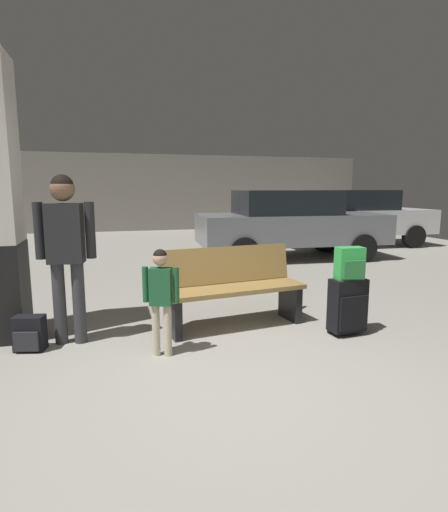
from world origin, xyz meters
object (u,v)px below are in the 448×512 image
(suitcase, at_px, (348,305))
(parked_car_side, at_px, (353,216))
(backpack_dark_floor, at_px, (29,334))
(child, at_px, (161,291))
(parked_car_near, at_px, (290,222))
(bench, at_px, (232,287))
(backpack_bright, at_px, (350,264))
(adult, at_px, (65,241))

(suitcase, relative_size, parked_car_side, 0.15)
(backpack_dark_floor, bearing_deg, suitcase, -7.56)
(child, distance_m, backpack_dark_floor, 1.38)
(suitcase, distance_m, child, 2.00)
(parked_car_side, xyz_separation_m, parked_car_near, (-2.54, -1.47, 0.00))
(bench, distance_m, child, 1.11)
(parked_car_near, bearing_deg, parked_car_side, 30.09)
(backpack_dark_floor, xyz_separation_m, parked_car_near, (4.65, 4.31, 0.64))
(backpack_bright, bearing_deg, adult, 169.24)
(bench, height_order, parked_car_near, parked_car_near)
(adult, distance_m, backpack_dark_floor, 0.95)
(adult, height_order, parked_car_side, adult)
(suitcase, xyz_separation_m, adult, (-2.82, 0.54, 0.72))
(adult, bearing_deg, parked_car_side, 39.73)
(suitcase, relative_size, backpack_dark_floor, 1.78)
(bench, relative_size, suitcase, 2.74)
(suitcase, distance_m, backpack_dark_floor, 3.22)
(backpack_dark_floor, bearing_deg, bench, 5.39)
(backpack_bright, bearing_deg, parked_car_side, 57.20)
(child, bearing_deg, adult, 146.04)
(backpack_bright, relative_size, child, 0.34)
(suitcase, bearing_deg, backpack_dark_floor, 172.44)
(parked_car_side, bearing_deg, adult, -140.27)
(child, relative_size, parked_car_side, 0.24)
(child, distance_m, parked_car_side, 8.64)
(parked_car_side, bearing_deg, backpack_dark_floor, -141.18)
(child, distance_m, adult, 1.11)
(bench, height_order, parked_car_side, parked_car_side)
(bench, height_order, adult, adult)
(child, xyz_separation_m, parked_car_near, (3.43, 4.77, 0.19))
(suitcase, bearing_deg, parked_car_side, 57.21)
(suitcase, relative_size, parked_car_near, 0.14)
(adult, bearing_deg, child, -33.96)
(adult, bearing_deg, suitcase, -10.75)
(bench, xyz_separation_m, adult, (-1.73, -0.08, 0.60))
(child, xyz_separation_m, parked_car_side, (5.97, 6.24, 0.19))
(suitcase, bearing_deg, child, -178.96)
(bench, height_order, suitcase, bench)
(suitcase, height_order, backpack_bright, backpack_bright)
(adult, xyz_separation_m, parked_car_near, (4.28, 4.20, -0.23))
(bench, distance_m, suitcase, 1.26)
(child, relative_size, backpack_dark_floor, 2.96)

